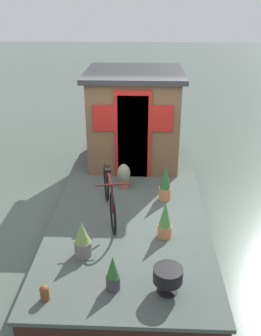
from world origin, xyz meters
TOP-DOWN VIEW (x-y plane):
  - ground_plane at (0.00, 0.00)m, footprint 60.00×60.00m
  - houseboat_deck at (0.00, 0.00)m, footprint 5.90×2.60m
  - houseboat_cabin at (1.84, 0.00)m, footprint 2.06×2.06m
  - bicycle at (-0.59, 0.34)m, footprint 1.70×0.52m
  - potted_plant_mint at (-1.19, -0.57)m, footprint 0.21×0.21m
  - potted_plant_sage at (-0.02, -0.62)m, footprint 0.22×0.22m
  - potted_plant_geranium at (-2.35, 0.13)m, footprint 0.18×0.18m
  - potted_plant_thyme at (-1.70, 0.62)m, footprint 0.25×0.25m
  - potted_plant_basil at (0.42, 0.16)m, footprint 0.25×0.25m
  - charcoal_grill at (-2.37, -0.55)m, footprint 0.37×0.37m
  - mooring_bollard at (-2.57, 0.95)m, footprint 0.12×0.12m

SIDE VIEW (x-z plane):
  - ground_plane at x=0.00m, z-range 0.00..0.00m
  - houseboat_deck at x=0.00m, z-range 0.00..0.38m
  - mooring_bollard at x=-2.57m, z-range 0.39..0.60m
  - potted_plant_geranium at x=-2.35m, z-range 0.37..0.87m
  - potted_plant_basil at x=0.42m, z-range 0.39..0.87m
  - charcoal_grill at x=-2.37m, z-range 0.45..0.81m
  - potted_plant_thyme at x=-1.70m, z-range 0.37..0.93m
  - potted_plant_mint at x=-1.19m, z-range 0.37..0.98m
  - potted_plant_sage at x=-0.02m, z-range 0.36..1.05m
  - bicycle at x=-0.59m, z-range 0.35..1.16m
  - houseboat_cabin at x=1.84m, z-range 0.39..2.38m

